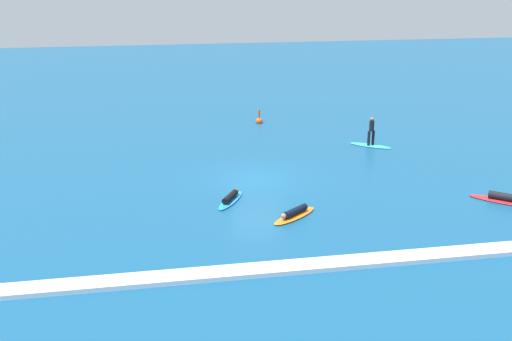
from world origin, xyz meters
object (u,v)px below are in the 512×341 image
at_px(surfer_on_blue_board, 231,198).
at_px(surfer_on_orange_board, 294,214).
at_px(marker_buoy, 259,121).
at_px(surfer_on_teal_board, 371,139).
at_px(surfer_on_red_board, 506,199).

bearing_deg(surfer_on_blue_board, surfer_on_orange_board, -104.49).
xyz_separation_m(surfer_on_blue_board, marker_buoy, (4.10, 14.66, 0.02)).
relative_size(surfer_on_teal_board, surfer_on_orange_board, 0.97).
relative_size(surfer_on_red_board, surfer_on_orange_board, 1.15).
distance_m(surfer_on_red_board, surfer_on_teal_board, 10.48).
distance_m(surfer_on_orange_board, marker_buoy, 17.10).
height_order(surfer_on_orange_board, marker_buoy, marker_buoy).
xyz_separation_m(surfer_on_blue_board, surfer_on_red_board, (12.42, -2.40, 0.00)).
height_order(surfer_on_teal_board, marker_buoy, surfer_on_teal_board).
bearing_deg(marker_buoy, surfer_on_orange_board, -95.55).
relative_size(surfer_on_teal_board, marker_buoy, 2.29).
relative_size(surfer_on_red_board, marker_buoy, 2.71).
height_order(surfer_on_blue_board, surfer_on_orange_board, surfer_on_orange_board).
bearing_deg(surfer_on_red_board, surfer_on_blue_board, -148.89).
height_order(surfer_on_blue_board, marker_buoy, marker_buoy).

